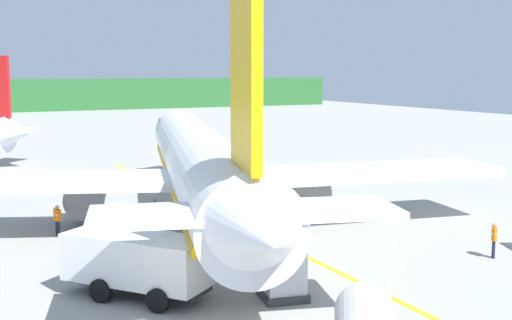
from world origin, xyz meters
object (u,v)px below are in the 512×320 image
(crew_loader_right, at_px, (86,210))
(crew_marshaller, at_px, (57,218))
(service_truck_catering, at_px, (137,261))
(airliner_foreground, at_px, (200,163))
(cargo_container_near, at_px, (282,274))
(crew_loader_left, at_px, (494,237))

(crew_loader_right, bearing_deg, crew_marshaller, -141.90)
(service_truck_catering, relative_size, crew_loader_right, 3.57)
(airliner_foreground, distance_m, cargo_container_near, 14.04)
(crew_loader_right, bearing_deg, cargo_container_near, -74.98)
(cargo_container_near, relative_size, crew_loader_right, 1.27)
(cargo_container_near, distance_m, crew_loader_left, 11.48)
(airliner_foreground, distance_m, crew_loader_left, 16.30)
(cargo_container_near, bearing_deg, crew_loader_right, 105.02)
(airliner_foreground, xyz_separation_m, service_truck_catering, (-6.93, -11.04, -1.97))
(crew_marshaller, relative_size, crew_loader_right, 1.00)
(crew_loader_left, bearing_deg, cargo_container_near, -177.16)
(airliner_foreground, bearing_deg, cargo_container_near, -98.62)
(cargo_container_near, distance_m, crew_marshaller, 15.06)
(airliner_foreground, height_order, crew_marshaller, airliner_foreground)
(cargo_container_near, xyz_separation_m, crew_marshaller, (-5.88, 13.86, -0.02))
(cargo_container_near, bearing_deg, service_truck_catering, 151.53)
(crew_loader_left, xyz_separation_m, crew_loader_right, (-15.57, 14.69, -0.04))
(crew_loader_left, distance_m, crew_loader_right, 21.41)
(service_truck_catering, bearing_deg, crew_loader_right, 86.54)
(cargo_container_near, height_order, crew_marshaller, cargo_container_near)
(service_truck_catering, distance_m, crew_loader_right, 12.66)
(airliner_foreground, bearing_deg, crew_marshaller, 178.63)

